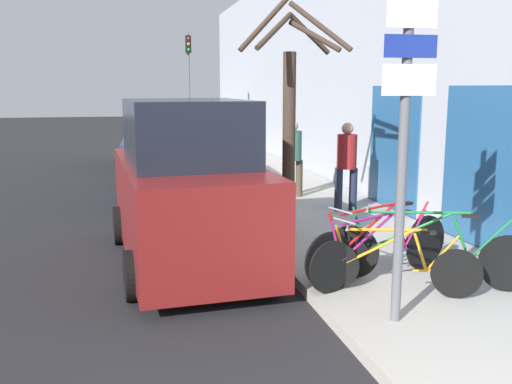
{
  "coord_description": "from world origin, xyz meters",
  "views": [
    {
      "loc": [
        -1.17,
        -1.9,
        2.64
      ],
      "look_at": [
        0.47,
        5.09,
        1.31
      ],
      "focal_mm": 40.0,
      "sensor_mm": 36.0,
      "label": 1
    }
  ],
  "objects_px": {
    "parked_car_0": "(187,191)",
    "pedestrian_near": "(347,160)",
    "bicycle_1": "(428,253)",
    "bicycle_2": "(380,251)",
    "traffic_light": "(189,76)",
    "street_tree": "(290,120)",
    "pedestrian_far": "(293,153)",
    "bicycle_3": "(380,245)",
    "parked_car_2": "(153,136)",
    "signpost": "(404,138)",
    "parked_car_1": "(163,153)",
    "bicycle_0": "(395,265)"
  },
  "relations": [
    {
      "from": "bicycle_3",
      "to": "parked_car_0",
      "type": "xyz_separation_m",
      "value": [
        -2.37,
        1.61,
        0.55
      ]
    },
    {
      "from": "signpost",
      "to": "pedestrian_near",
      "type": "xyz_separation_m",
      "value": [
        1.58,
        5.36,
        -0.95
      ]
    },
    {
      "from": "bicycle_1",
      "to": "street_tree",
      "type": "distance_m",
      "value": 3.41
    },
    {
      "from": "bicycle_0",
      "to": "bicycle_3",
      "type": "relative_size",
      "value": 0.78
    },
    {
      "from": "pedestrian_near",
      "to": "pedestrian_far",
      "type": "bearing_deg",
      "value": -64.68
    },
    {
      "from": "bicycle_2",
      "to": "parked_car_0",
      "type": "relative_size",
      "value": 0.49
    },
    {
      "from": "parked_car_0",
      "to": "pedestrian_near",
      "type": "distance_m",
      "value": 4.19
    },
    {
      "from": "parked_car_1",
      "to": "pedestrian_near",
      "type": "xyz_separation_m",
      "value": [
        3.43,
        -3.44,
        0.15
      ]
    },
    {
      "from": "street_tree",
      "to": "pedestrian_far",
      "type": "bearing_deg",
      "value": 72.16
    },
    {
      "from": "parked_car_2",
      "to": "bicycle_0",
      "type": "bearing_deg",
      "value": -82.66
    },
    {
      "from": "parked_car_0",
      "to": "bicycle_0",
      "type": "bearing_deg",
      "value": -48.35
    },
    {
      "from": "bicycle_0",
      "to": "pedestrian_near",
      "type": "distance_m",
      "value": 4.8
    },
    {
      "from": "signpost",
      "to": "parked_car_0",
      "type": "distance_m",
      "value": 3.72
    },
    {
      "from": "bicycle_0",
      "to": "parked_car_2",
      "type": "height_order",
      "value": "parked_car_2"
    },
    {
      "from": "bicycle_3",
      "to": "traffic_light",
      "type": "relative_size",
      "value": 0.52
    },
    {
      "from": "pedestrian_near",
      "to": "bicycle_1",
      "type": "bearing_deg",
      "value": 86.42
    },
    {
      "from": "pedestrian_far",
      "to": "traffic_light",
      "type": "height_order",
      "value": "traffic_light"
    },
    {
      "from": "bicycle_3",
      "to": "parked_car_2",
      "type": "bearing_deg",
      "value": -8.53
    },
    {
      "from": "signpost",
      "to": "bicycle_2",
      "type": "bearing_deg",
      "value": 72.38
    },
    {
      "from": "parked_car_1",
      "to": "signpost",
      "type": "bearing_deg",
      "value": -75.66
    },
    {
      "from": "parked_car_0",
      "to": "signpost",
      "type": "bearing_deg",
      "value": -61.32
    },
    {
      "from": "bicycle_1",
      "to": "bicycle_2",
      "type": "relative_size",
      "value": 1.05
    },
    {
      "from": "bicycle_1",
      "to": "pedestrian_far",
      "type": "relative_size",
      "value": 1.34
    },
    {
      "from": "parked_car_2",
      "to": "traffic_light",
      "type": "relative_size",
      "value": 1.01
    },
    {
      "from": "bicycle_1",
      "to": "parked_car_1",
      "type": "distance_m",
      "value": 8.33
    },
    {
      "from": "bicycle_0",
      "to": "bicycle_1",
      "type": "relative_size",
      "value": 0.79
    },
    {
      "from": "signpost",
      "to": "pedestrian_near",
      "type": "distance_m",
      "value": 5.67
    },
    {
      "from": "bicycle_3",
      "to": "street_tree",
      "type": "xyz_separation_m",
      "value": [
        -0.54,
        2.42,
        1.54
      ]
    },
    {
      "from": "traffic_light",
      "to": "bicycle_0",
      "type": "bearing_deg",
      "value": -87.75
    },
    {
      "from": "bicycle_2",
      "to": "street_tree",
      "type": "distance_m",
      "value": 3.06
    },
    {
      "from": "bicycle_2",
      "to": "traffic_light",
      "type": "relative_size",
      "value": 0.49
    },
    {
      "from": "bicycle_1",
      "to": "parked_car_1",
      "type": "height_order",
      "value": "parked_car_1"
    },
    {
      "from": "bicycle_3",
      "to": "bicycle_0",
      "type": "bearing_deg",
      "value": 151.59
    },
    {
      "from": "parked_car_2",
      "to": "pedestrian_far",
      "type": "bearing_deg",
      "value": -70.9
    },
    {
      "from": "bicycle_1",
      "to": "pedestrian_near",
      "type": "relative_size",
      "value": 1.3
    },
    {
      "from": "parked_car_0",
      "to": "traffic_light",
      "type": "height_order",
      "value": "traffic_light"
    },
    {
      "from": "street_tree",
      "to": "bicycle_2",
      "type": "bearing_deg",
      "value": -79.91
    },
    {
      "from": "street_tree",
      "to": "traffic_light",
      "type": "bearing_deg",
      "value": 90.89
    },
    {
      "from": "signpost",
      "to": "bicycle_0",
      "type": "height_order",
      "value": "signpost"
    },
    {
      "from": "bicycle_0",
      "to": "bicycle_2",
      "type": "bearing_deg",
      "value": 22.65
    },
    {
      "from": "pedestrian_far",
      "to": "street_tree",
      "type": "distance_m",
      "value": 3.49
    },
    {
      "from": "bicycle_0",
      "to": "traffic_light",
      "type": "bearing_deg",
      "value": 29.15
    },
    {
      "from": "signpost",
      "to": "parked_car_2",
      "type": "xyz_separation_m",
      "value": [
        -1.78,
        14.29,
        -1.13
      ]
    },
    {
      "from": "signpost",
      "to": "pedestrian_far",
      "type": "distance_m",
      "value": 7.17
    },
    {
      "from": "bicycle_1",
      "to": "bicycle_3",
      "type": "height_order",
      "value": "bicycle_3"
    },
    {
      "from": "signpost",
      "to": "parked_car_0",
      "type": "relative_size",
      "value": 0.78
    },
    {
      "from": "parked_car_2",
      "to": "pedestrian_near",
      "type": "distance_m",
      "value": 9.53
    },
    {
      "from": "traffic_light",
      "to": "bicycle_1",
      "type": "bearing_deg",
      "value": -85.73
    },
    {
      "from": "bicycle_2",
      "to": "parked_car_2",
      "type": "relative_size",
      "value": 0.49
    },
    {
      "from": "bicycle_3",
      "to": "parked_car_2",
      "type": "distance_m",
      "value": 13.07
    }
  ]
}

